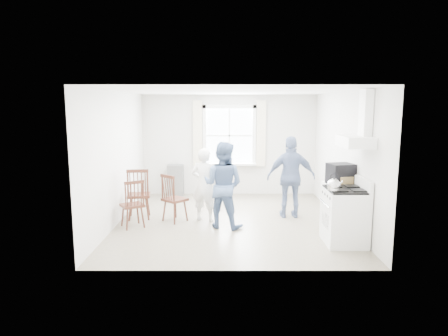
{
  "coord_description": "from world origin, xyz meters",
  "views": [
    {
      "loc": [
        -0.13,
        -7.88,
        2.33
      ],
      "look_at": [
        -0.14,
        0.2,
        1.06
      ],
      "focal_mm": 32.0,
      "sensor_mm": 36.0,
      "label": 1
    }
  ],
  "objects_px": {
    "person_mid": "(223,185)",
    "windsor_chair_b": "(171,193)",
    "gas_stove": "(345,216)",
    "stereo_stack": "(341,174)",
    "low_cabinet": "(337,207)",
    "windsor_chair_c": "(134,199)",
    "person_right": "(291,177)",
    "person_left": "(204,185)",
    "windsor_chair_a": "(138,189)"
  },
  "relations": [
    {
      "from": "gas_stove",
      "to": "person_left",
      "type": "xyz_separation_m",
      "value": [
        -2.44,
        1.35,
        0.26
      ]
    },
    {
      "from": "windsor_chair_a",
      "to": "windsor_chair_c",
      "type": "bearing_deg",
      "value": -86.5
    },
    {
      "from": "windsor_chair_a",
      "to": "windsor_chair_c",
      "type": "xyz_separation_m",
      "value": [
        0.04,
        -0.59,
        -0.08
      ]
    },
    {
      "from": "low_cabinet",
      "to": "windsor_chair_a",
      "type": "height_order",
      "value": "windsor_chair_a"
    },
    {
      "from": "windsor_chair_b",
      "to": "person_left",
      "type": "relative_size",
      "value": 0.66
    },
    {
      "from": "low_cabinet",
      "to": "windsor_chair_b",
      "type": "bearing_deg",
      "value": 170.36
    },
    {
      "from": "low_cabinet",
      "to": "person_right",
      "type": "height_order",
      "value": "person_right"
    },
    {
      "from": "windsor_chair_b",
      "to": "windsor_chair_c",
      "type": "bearing_deg",
      "value": -147.72
    },
    {
      "from": "low_cabinet",
      "to": "person_right",
      "type": "relative_size",
      "value": 0.53
    },
    {
      "from": "low_cabinet",
      "to": "person_left",
      "type": "bearing_deg",
      "value": 165.4
    },
    {
      "from": "gas_stove",
      "to": "stereo_stack",
      "type": "height_order",
      "value": "stereo_stack"
    },
    {
      "from": "gas_stove",
      "to": "windsor_chair_b",
      "type": "distance_m",
      "value": 3.35
    },
    {
      "from": "low_cabinet",
      "to": "person_mid",
      "type": "xyz_separation_m",
      "value": [
        -2.14,
        0.23,
        0.38
      ]
    },
    {
      "from": "windsor_chair_c",
      "to": "person_mid",
      "type": "bearing_deg",
      "value": 3.34
    },
    {
      "from": "windsor_chair_b",
      "to": "person_mid",
      "type": "bearing_deg",
      "value": -16.47
    },
    {
      "from": "gas_stove",
      "to": "windsor_chair_b",
      "type": "bearing_deg",
      "value": 158.27
    },
    {
      "from": "person_mid",
      "to": "person_left",
      "type": "bearing_deg",
      "value": -26.19
    },
    {
      "from": "gas_stove",
      "to": "windsor_chair_c",
      "type": "height_order",
      "value": "gas_stove"
    },
    {
      "from": "person_left",
      "to": "person_mid",
      "type": "xyz_separation_m",
      "value": [
        0.38,
        -0.42,
        0.08
      ]
    },
    {
      "from": "windsor_chair_b",
      "to": "person_right",
      "type": "bearing_deg",
      "value": 8.61
    },
    {
      "from": "gas_stove",
      "to": "person_left",
      "type": "distance_m",
      "value": 2.81
    },
    {
      "from": "gas_stove",
      "to": "windsor_chair_a",
      "type": "xyz_separation_m",
      "value": [
        -3.79,
        1.42,
        0.17
      ]
    },
    {
      "from": "windsor_chair_c",
      "to": "person_right",
      "type": "bearing_deg",
      "value": 14.11
    },
    {
      "from": "stereo_stack",
      "to": "person_right",
      "type": "relative_size",
      "value": 0.3
    },
    {
      "from": "stereo_stack",
      "to": "person_mid",
      "type": "distance_m",
      "value": 2.19
    },
    {
      "from": "windsor_chair_b",
      "to": "person_left",
      "type": "distance_m",
      "value": 0.69
    },
    {
      "from": "stereo_stack",
      "to": "windsor_chair_c",
      "type": "height_order",
      "value": "stereo_stack"
    },
    {
      "from": "person_right",
      "to": "windsor_chair_a",
      "type": "bearing_deg",
      "value": 3.73
    },
    {
      "from": "low_cabinet",
      "to": "windsor_chair_b",
      "type": "relative_size",
      "value": 0.92
    },
    {
      "from": "low_cabinet",
      "to": "person_right",
      "type": "xyz_separation_m",
      "value": [
        -0.72,
        0.91,
        0.4
      ]
    },
    {
      "from": "stereo_stack",
      "to": "person_right",
      "type": "bearing_deg",
      "value": 126.9
    },
    {
      "from": "low_cabinet",
      "to": "person_mid",
      "type": "distance_m",
      "value": 2.18
    },
    {
      "from": "person_mid",
      "to": "windsor_chair_b",
      "type": "bearing_deg",
      "value": 5.56
    },
    {
      "from": "windsor_chair_a",
      "to": "stereo_stack",
      "type": "bearing_deg",
      "value": -11.42
    },
    {
      "from": "person_left",
      "to": "person_mid",
      "type": "height_order",
      "value": "person_mid"
    },
    {
      "from": "windsor_chair_a",
      "to": "person_right",
      "type": "bearing_deg",
      "value": 3.55
    },
    {
      "from": "stereo_stack",
      "to": "windsor_chair_b",
      "type": "height_order",
      "value": "stereo_stack"
    },
    {
      "from": "stereo_stack",
      "to": "windsor_chair_b",
      "type": "bearing_deg",
      "value": 169.26
    },
    {
      "from": "windsor_chair_c",
      "to": "person_left",
      "type": "relative_size",
      "value": 0.63
    },
    {
      "from": "windsor_chair_a",
      "to": "person_mid",
      "type": "height_order",
      "value": "person_mid"
    },
    {
      "from": "gas_stove",
      "to": "windsor_chair_c",
      "type": "bearing_deg",
      "value": 167.51
    },
    {
      "from": "person_left",
      "to": "person_mid",
      "type": "bearing_deg",
      "value": 150.19
    },
    {
      "from": "low_cabinet",
      "to": "windsor_chair_a",
      "type": "relative_size",
      "value": 0.84
    },
    {
      "from": "windsor_chair_a",
      "to": "person_right",
      "type": "relative_size",
      "value": 0.63
    },
    {
      "from": "windsor_chair_a",
      "to": "person_left",
      "type": "height_order",
      "value": "person_left"
    },
    {
      "from": "windsor_chair_b",
      "to": "stereo_stack",
      "type": "bearing_deg",
      "value": -10.74
    },
    {
      "from": "low_cabinet",
      "to": "stereo_stack",
      "type": "bearing_deg",
      "value": -78.3
    },
    {
      "from": "windsor_chair_b",
      "to": "low_cabinet",
      "type": "bearing_deg",
      "value": -9.64
    },
    {
      "from": "windsor_chair_a",
      "to": "gas_stove",
      "type": "bearing_deg",
      "value": -20.49
    },
    {
      "from": "windsor_chair_b",
      "to": "person_left",
      "type": "bearing_deg",
      "value": 9.74
    }
  ]
}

